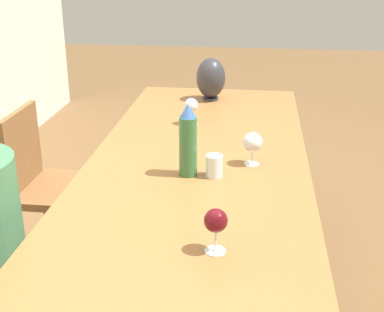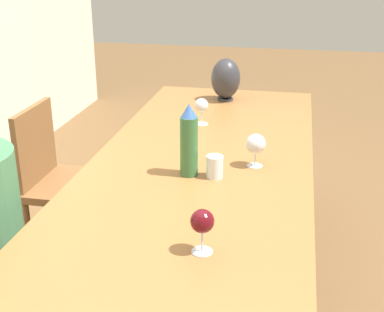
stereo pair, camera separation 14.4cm
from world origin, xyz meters
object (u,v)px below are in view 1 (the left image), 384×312
object	(u,v)px
water_tumbler	(214,166)
wine_glass_0	(191,106)
water_bottle	(188,141)
chair_far	(50,183)
wine_glass_3	(253,143)
wine_glass_2	(216,222)
vase	(211,78)

from	to	relation	value
water_tumbler	wine_glass_0	distance (m)	0.67
water_bottle	chair_far	xyz separation A→B (m)	(0.48, 0.79, -0.44)
wine_glass_3	wine_glass_0	bearing A→B (deg)	32.48
wine_glass_2	vase	bearing A→B (deg)	5.63
wine_glass_3	chair_far	world-z (taller)	wine_glass_3
wine_glass_0	wine_glass_3	xyz separation A→B (m)	(-0.50, -0.32, 0.00)
vase	wine_glass_3	xyz separation A→B (m)	(-0.97, -0.26, -0.03)
water_bottle	wine_glass_0	bearing A→B (deg)	6.00
water_tumbler	wine_glass_3	size ratio (longest dim) A/B	0.64
wine_glass_2	chair_far	world-z (taller)	wine_glass_2
wine_glass_2	wine_glass_3	size ratio (longest dim) A/B	1.01
water_tumbler	vase	bearing A→B (deg)	5.85
water_bottle	chair_far	distance (m)	1.02
wine_glass_2	wine_glass_3	xyz separation A→B (m)	(0.70, -0.10, -0.00)
wine_glass_0	wine_glass_2	distance (m)	1.22
water_bottle	vase	xyz separation A→B (m)	(1.11, 0.01, -0.01)
vase	wine_glass_3	size ratio (longest dim) A/B	1.76
wine_glass_2	chair_far	distance (m)	1.46
water_tumbler	wine_glass_0	bearing A→B (deg)	14.90
vase	chair_far	distance (m)	1.09
vase	water_tumbler	bearing A→B (deg)	-174.15
wine_glass_2	chair_far	bearing A→B (deg)	42.26
water_bottle	vase	bearing A→B (deg)	0.50
vase	wine_glass_3	world-z (taller)	vase
water_tumbler	wine_glass_0	size ratio (longest dim) A/B	0.66
wine_glass_0	wine_glass_3	size ratio (longest dim) A/B	0.97
water_tumbler	vase	distance (m)	1.12
vase	wine_glass_0	distance (m)	0.47
vase	chair_far	size ratio (longest dim) A/B	0.29
wine_glass_0	vase	bearing A→B (deg)	-7.03
water_tumbler	vase	world-z (taller)	vase
water_bottle	wine_glass_0	xyz separation A→B (m)	(0.64, 0.07, -0.05)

